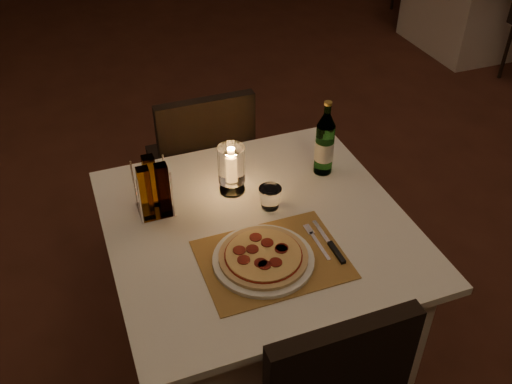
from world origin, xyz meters
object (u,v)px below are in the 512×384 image
object	(u,v)px
pizza	(263,256)
neighbor_table_right	(477,1)
main_table	(258,296)
water_bottle	(325,145)
hurricane_candle	(231,166)
chair_far	(203,159)
tumbler	(270,198)
plate	(263,260)

from	to	relation	value
pizza	neighbor_table_right	size ratio (longest dim) A/B	0.28
main_table	water_bottle	bearing A→B (deg)	30.66
hurricane_candle	pizza	bearing A→B (deg)	-93.92
main_table	chair_far	size ratio (longest dim) A/B	1.11
tumbler	pizza	bearing A→B (deg)	-115.85
tumbler	hurricane_candle	distance (m)	0.18
neighbor_table_right	plate	bearing A→B (deg)	-138.27
chair_far	neighbor_table_right	world-z (taller)	chair_far
hurricane_candle	main_table	bearing A→B (deg)	-83.38
plate	tumbler	world-z (taller)	tumbler
water_bottle	pizza	bearing A→B (deg)	-135.58
water_bottle	tumbler	bearing A→B (deg)	-153.89
main_table	neighbor_table_right	xyz separation A→B (m)	(2.84, 2.40, 0.00)
plate	hurricane_candle	bearing A→B (deg)	86.10
hurricane_candle	tumbler	bearing A→B (deg)	-55.15
pizza	water_bottle	size ratio (longest dim) A/B	0.94
water_bottle	hurricane_candle	xyz separation A→B (m)	(-0.36, 0.00, -0.01)
main_table	plate	bearing A→B (deg)	-105.52
tumbler	hurricane_candle	xyz separation A→B (m)	(-0.09, 0.14, 0.07)
pizza	water_bottle	world-z (taller)	water_bottle
pizza	main_table	bearing A→B (deg)	74.43
pizza	water_bottle	distance (m)	0.55
plate	water_bottle	xyz separation A→B (m)	(0.39, 0.38, 0.11)
main_table	neighbor_table_right	size ratio (longest dim) A/B	1.00
chair_far	pizza	size ratio (longest dim) A/B	3.21
water_bottle	main_table	bearing A→B (deg)	-149.34
chair_far	hurricane_candle	world-z (taller)	hurricane_candle
hurricane_candle	neighbor_table_right	xyz separation A→B (m)	(2.87, 2.20, -0.48)
chair_far	hurricane_candle	distance (m)	0.59
main_table	neighbor_table_right	world-z (taller)	same
water_bottle	hurricane_candle	distance (m)	0.36
main_table	tumbler	bearing A→B (deg)	44.46
neighbor_table_right	water_bottle	bearing A→B (deg)	-138.71
plate	neighbor_table_right	distance (m)	3.90
water_bottle	neighbor_table_right	distance (m)	3.37
pizza	hurricane_candle	size ratio (longest dim) A/B	1.50
chair_far	plate	xyz separation A→B (m)	(-0.05, -0.89, 0.20)
main_table	plate	distance (m)	0.42
main_table	hurricane_candle	xyz separation A→B (m)	(-0.02, 0.20, 0.48)
pizza	hurricane_candle	world-z (taller)	hurricane_candle
pizza	tumbler	bearing A→B (deg)	64.15
main_table	chair_far	world-z (taller)	chair_far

